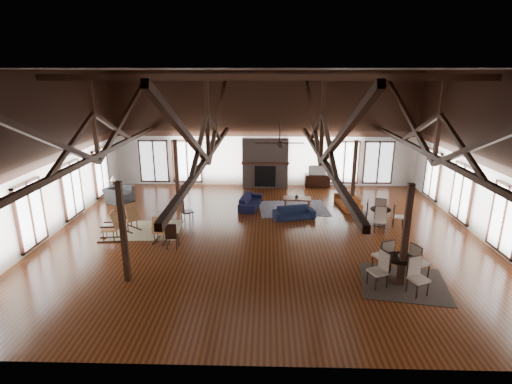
{
  "coord_description": "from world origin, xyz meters",
  "views": [
    {
      "loc": [
        0.09,
        -13.96,
        5.95
      ],
      "look_at": [
        -0.33,
        1.0,
        1.41
      ],
      "focal_mm": 28.0,
      "sensor_mm": 36.0,
      "label": 1
    }
  ],
  "objects_px": {
    "cafe_table_near": "(399,265)",
    "sofa_navy_front": "(294,213)",
    "armchair": "(119,195)",
    "tv_console": "(317,181)",
    "sofa_orange": "(348,201)",
    "coffee_table": "(297,199)",
    "sofa_navy_left": "(250,201)",
    "cafe_table_far": "(380,214)"
  },
  "relations": [
    {
      "from": "cafe_table_near",
      "to": "sofa_navy_front",
      "type": "bearing_deg",
      "value": 117.86
    },
    {
      "from": "armchair",
      "to": "tv_console",
      "type": "xyz_separation_m",
      "value": [
        9.69,
        2.93,
        -0.04
      ]
    },
    {
      "from": "sofa_orange",
      "to": "tv_console",
      "type": "xyz_separation_m",
      "value": [
        -1.0,
        3.31,
        0.05
      ]
    },
    {
      "from": "coffee_table",
      "to": "cafe_table_near",
      "type": "distance_m",
      "value": 6.99
    },
    {
      "from": "sofa_navy_left",
      "to": "armchair",
      "type": "relative_size",
      "value": 1.7
    },
    {
      "from": "sofa_navy_front",
      "to": "cafe_table_far",
      "type": "relative_size",
      "value": 0.91
    },
    {
      "from": "cafe_table_near",
      "to": "tv_console",
      "type": "height_order",
      "value": "cafe_table_near"
    },
    {
      "from": "coffee_table",
      "to": "cafe_table_far",
      "type": "relative_size",
      "value": 0.69
    },
    {
      "from": "sofa_orange",
      "to": "coffee_table",
      "type": "relative_size",
      "value": 1.47
    },
    {
      "from": "sofa_navy_front",
      "to": "tv_console",
      "type": "distance_m",
      "value": 5.13
    },
    {
      "from": "cafe_table_far",
      "to": "tv_console",
      "type": "height_order",
      "value": "cafe_table_far"
    },
    {
      "from": "sofa_navy_left",
      "to": "sofa_orange",
      "type": "distance_m",
      "value": 4.44
    },
    {
      "from": "sofa_navy_left",
      "to": "cafe_table_far",
      "type": "height_order",
      "value": "cafe_table_far"
    },
    {
      "from": "cafe_table_near",
      "to": "cafe_table_far",
      "type": "height_order",
      "value": "cafe_table_near"
    },
    {
      "from": "sofa_navy_left",
      "to": "armchair",
      "type": "bearing_deg",
      "value": 94.27
    },
    {
      "from": "cafe_table_near",
      "to": "tv_console",
      "type": "distance_m",
      "value": 10.15
    },
    {
      "from": "sofa_navy_left",
      "to": "coffee_table",
      "type": "relative_size",
      "value": 1.47
    },
    {
      "from": "sofa_orange",
      "to": "cafe_table_near",
      "type": "height_order",
      "value": "cafe_table_near"
    },
    {
      "from": "sofa_navy_front",
      "to": "sofa_orange",
      "type": "height_order",
      "value": "sofa_orange"
    },
    {
      "from": "sofa_orange",
      "to": "armchair",
      "type": "bearing_deg",
      "value": -99.05
    },
    {
      "from": "sofa_orange",
      "to": "tv_console",
      "type": "relative_size",
      "value": 1.46
    },
    {
      "from": "tv_console",
      "to": "sofa_navy_left",
      "type": "bearing_deg",
      "value": -134.48
    },
    {
      "from": "sofa_orange",
      "to": "coffee_table",
      "type": "bearing_deg",
      "value": -90.9
    },
    {
      "from": "armchair",
      "to": "cafe_table_near",
      "type": "height_order",
      "value": "cafe_table_near"
    },
    {
      "from": "armchair",
      "to": "tv_console",
      "type": "bearing_deg",
      "value": -50.53
    },
    {
      "from": "armchair",
      "to": "cafe_table_near",
      "type": "xyz_separation_m",
      "value": [
        10.88,
        -7.15,
        0.16
      ]
    },
    {
      "from": "coffee_table",
      "to": "armchair",
      "type": "relative_size",
      "value": 1.16
    },
    {
      "from": "sofa_orange",
      "to": "tv_console",
      "type": "bearing_deg",
      "value": -170.24
    },
    {
      "from": "sofa_navy_left",
      "to": "cafe_table_far",
      "type": "bearing_deg",
      "value": -102.02
    },
    {
      "from": "sofa_orange",
      "to": "sofa_navy_left",
      "type": "bearing_deg",
      "value": -94.57
    },
    {
      "from": "armchair",
      "to": "cafe_table_far",
      "type": "xyz_separation_m",
      "value": [
        11.53,
        -2.65,
        0.11
      ]
    },
    {
      "from": "sofa_navy_front",
      "to": "cafe_table_near",
      "type": "relative_size",
      "value": 0.84
    },
    {
      "from": "sofa_navy_front",
      "to": "cafe_table_near",
      "type": "height_order",
      "value": "cafe_table_near"
    },
    {
      "from": "sofa_navy_front",
      "to": "sofa_navy_left",
      "type": "distance_m",
      "value": 2.35
    },
    {
      "from": "coffee_table",
      "to": "sofa_navy_front",
      "type": "bearing_deg",
      "value": -94.61
    },
    {
      "from": "armchair",
      "to": "tv_console",
      "type": "height_order",
      "value": "armchair"
    },
    {
      "from": "sofa_navy_front",
      "to": "coffee_table",
      "type": "height_order",
      "value": "sofa_navy_front"
    },
    {
      "from": "sofa_navy_left",
      "to": "sofa_orange",
      "type": "height_order",
      "value": "sofa_orange"
    },
    {
      "from": "sofa_navy_left",
      "to": "cafe_table_near",
      "type": "distance_m",
      "value": 8.05
    },
    {
      "from": "sofa_navy_front",
      "to": "cafe_table_far",
      "type": "xyz_separation_m",
      "value": [
        3.39,
        -0.69,
        0.23
      ]
    },
    {
      "from": "cafe_table_near",
      "to": "sofa_navy_left",
      "type": "bearing_deg",
      "value": 125.16
    },
    {
      "from": "sofa_navy_front",
      "to": "sofa_navy_left",
      "type": "height_order",
      "value": "sofa_navy_left"
    }
  ]
}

